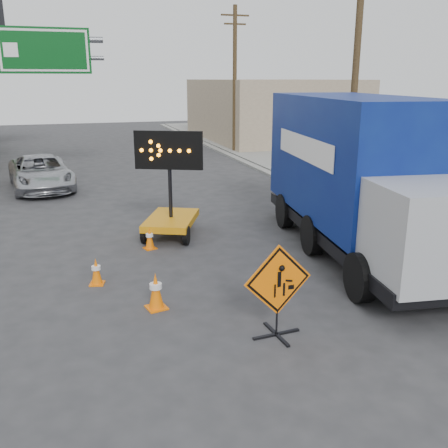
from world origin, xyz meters
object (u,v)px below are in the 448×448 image
box_truck (359,185)px  construction_sign (278,289)px  arrow_board (171,214)px  pickup_truck (41,173)px

box_truck → construction_sign: bearing=-129.0°
arrow_board → box_truck: (4.60, -3.00, 1.21)m
box_truck → arrow_board: bearing=154.7°
arrow_board → box_truck: bearing=-8.8°
construction_sign → pickup_truck: 15.87m
construction_sign → arrow_board: arrow_board is taller
pickup_truck → construction_sign: bearing=-80.6°
construction_sign → arrow_board: 6.77m
pickup_truck → box_truck: (8.64, -11.44, 1.19)m
arrow_board → pickup_truck: bearing=140.0°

